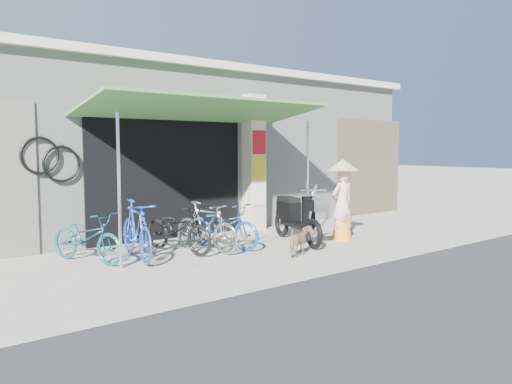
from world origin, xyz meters
TOP-DOWN VIEW (x-y plane):
  - ground at (0.00, 0.00)m, footprint 80.00×80.00m
  - bicycle_shop at (-0.00, 5.09)m, footprint 12.30×5.30m
  - shop_pillar at (0.85, 2.45)m, footprint 0.42×0.44m
  - awning at (-0.90, 1.63)m, footprint 4.60×1.88m
  - neighbour_right at (5.00, 2.59)m, footprint 2.60×0.06m
  - bike_teal at (-3.26, 1.48)m, footprint 1.07×1.63m
  - bike_blue at (-2.55, 1.17)m, footprint 0.71×1.68m
  - bike_black at (-1.73, 1.25)m, footprint 0.93×1.69m
  - bike_silver at (-1.31, 1.02)m, footprint 0.76×1.53m
  - bike_navy at (-0.90, 1.10)m, footprint 1.06×1.67m
  - street_dog at (-0.24, -0.29)m, footprint 0.65×0.48m
  - moped at (0.53, 0.68)m, footprint 0.76×1.89m
  - nun at (1.46, 0.33)m, footprint 0.64×0.64m

SIDE VIEW (x-z plane):
  - ground at x=0.00m, z-range 0.00..0.00m
  - street_dog at x=-0.24m, z-range 0.00..0.50m
  - bike_teal at x=-3.26m, z-range 0.00..0.81m
  - bike_navy at x=-0.90m, z-range 0.00..0.83m
  - bike_black at x=-1.73m, z-range 0.00..0.84m
  - bike_silver at x=-1.31m, z-range 0.00..0.88m
  - bike_blue at x=-2.55m, z-range 0.00..0.98m
  - moped at x=0.53m, z-range -0.05..1.04m
  - nun at x=1.46m, z-range 0.00..1.61m
  - neighbour_right at x=5.00m, z-range 0.00..2.60m
  - shop_pillar at x=0.85m, z-range 0.00..3.00m
  - bicycle_shop at x=0.00m, z-range 0.00..3.66m
  - awning at x=-0.90m, z-range 1.15..3.88m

